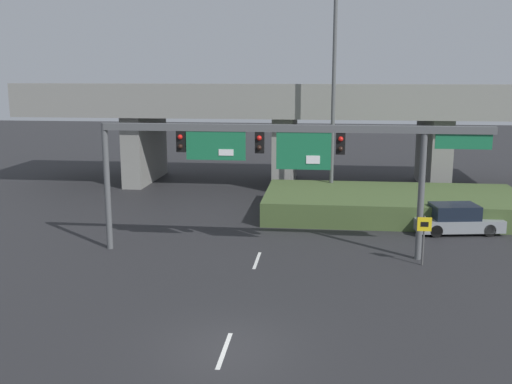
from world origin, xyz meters
The scene contains 8 objects.
ground_plane centered at (0.00, 0.00, 0.00)m, with size 160.00×160.00×0.00m, color #262628.
lane_markings centered at (0.00, 12.79, 0.00)m, with size 0.14×28.68×0.01m.
signal_gantry centered at (0.96, 9.43, 4.85)m, with size 17.31×0.44×5.92m.
speed_limit_sign centered at (7.16, 8.54, 1.43)m, with size 0.60×0.11×2.19m.
highway_light_pole_near centered at (3.35, 20.66, 7.09)m, with size 0.70×0.36×13.44m.
overpass_bridge centered at (0.00, 27.01, 5.05)m, with size 37.55×9.10×7.41m.
grass_embankment centered at (6.88, 17.75, 0.65)m, with size 14.72×7.32×1.31m.
parked_sedan_near_right centered at (9.71, 14.21, 0.69)m, with size 4.65×2.52×1.50m.
Camera 1 is at (2.83, -16.77, 8.22)m, focal length 42.00 mm.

